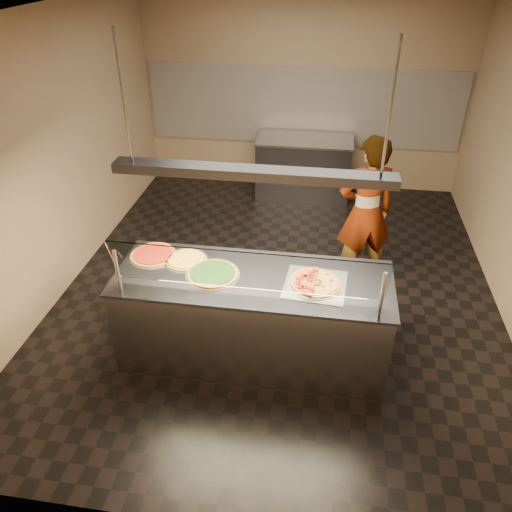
# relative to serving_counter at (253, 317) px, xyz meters

# --- Properties ---
(ground) EXTENTS (5.00, 6.00, 0.02)m
(ground) POSITION_rel_serving_counter_xyz_m (0.13, 1.21, -0.48)
(ground) COLOR black
(ground) RESTS_ON ground
(ceiling) EXTENTS (5.00, 6.00, 0.02)m
(ceiling) POSITION_rel_serving_counter_xyz_m (0.13, 1.21, 2.54)
(ceiling) COLOR silver
(ceiling) RESTS_ON wall_back
(wall_back) EXTENTS (5.00, 0.02, 3.00)m
(wall_back) POSITION_rel_serving_counter_xyz_m (0.13, 4.22, 1.03)
(wall_back) COLOR #987E62
(wall_back) RESTS_ON ground
(wall_front) EXTENTS (5.00, 0.02, 3.00)m
(wall_front) POSITION_rel_serving_counter_xyz_m (0.13, -1.80, 1.03)
(wall_front) COLOR #987E62
(wall_front) RESTS_ON ground
(wall_left) EXTENTS (0.02, 6.00, 3.00)m
(wall_left) POSITION_rel_serving_counter_xyz_m (-2.38, 1.21, 1.03)
(wall_left) COLOR #987E62
(wall_left) RESTS_ON ground
(tile_band) EXTENTS (4.90, 0.02, 1.20)m
(tile_band) POSITION_rel_serving_counter_xyz_m (0.13, 4.19, 0.83)
(tile_band) COLOR silver
(tile_band) RESTS_ON wall_back
(serving_counter) EXTENTS (2.54, 0.94, 0.93)m
(serving_counter) POSITION_rel_serving_counter_xyz_m (0.00, 0.00, 0.00)
(serving_counter) COLOR #B7B7BC
(serving_counter) RESTS_ON ground
(sneeze_guard) EXTENTS (2.30, 0.18, 0.54)m
(sneeze_guard) POSITION_rel_serving_counter_xyz_m (0.00, -0.34, 0.76)
(sneeze_guard) COLOR #B7B7BC
(sneeze_guard) RESTS_ON serving_counter
(perforated_tray) EXTENTS (0.57, 0.57, 0.01)m
(perforated_tray) POSITION_rel_serving_counter_xyz_m (0.56, -0.03, 0.47)
(perforated_tray) COLOR silver
(perforated_tray) RESTS_ON serving_counter
(half_pizza_pepperoni) EXTENTS (0.25, 0.46, 0.05)m
(half_pizza_pepperoni) POSITION_rel_serving_counter_xyz_m (0.46, -0.03, 0.50)
(half_pizza_pepperoni) COLOR brown
(half_pizza_pepperoni) RESTS_ON perforated_tray
(half_pizza_sausage) EXTENTS (0.25, 0.46, 0.04)m
(half_pizza_sausage) POSITION_rel_serving_counter_xyz_m (0.67, -0.03, 0.49)
(half_pizza_sausage) COLOR brown
(half_pizza_sausage) RESTS_ON perforated_tray
(pizza_spinach) EXTENTS (0.50, 0.50, 0.03)m
(pizza_spinach) POSITION_rel_serving_counter_xyz_m (-0.37, -0.01, 0.48)
(pizza_spinach) COLOR silver
(pizza_spinach) RESTS_ON serving_counter
(pizza_cheese) EXTENTS (0.42, 0.42, 0.03)m
(pizza_cheese) POSITION_rel_serving_counter_xyz_m (-0.67, 0.18, 0.48)
(pizza_cheese) COLOR silver
(pizza_cheese) RESTS_ON serving_counter
(pizza_tomato) EXTENTS (0.46, 0.46, 0.03)m
(pizza_tomato) POSITION_rel_serving_counter_xyz_m (-1.01, 0.21, 0.48)
(pizza_tomato) COLOR silver
(pizza_tomato) RESTS_ON serving_counter
(pizza_spatula) EXTENTS (0.27, 0.19, 0.02)m
(pizza_spatula) POSITION_rel_serving_counter_xyz_m (-0.69, 0.12, 0.49)
(pizza_spatula) COLOR #B7B7BC
(pizza_spatula) RESTS_ON pizza_spinach
(prep_table) EXTENTS (1.48, 0.74, 0.93)m
(prep_table) POSITION_rel_serving_counter_xyz_m (0.22, 3.76, 0.00)
(prep_table) COLOR #3C3C42
(prep_table) RESTS_ON ground
(worker) EXTENTS (0.76, 0.62, 1.81)m
(worker) POSITION_rel_serving_counter_xyz_m (1.06, 1.49, 0.44)
(worker) COLOR black
(worker) RESTS_ON ground
(heat_lamp_housing) EXTENTS (2.30, 0.18, 0.08)m
(heat_lamp_housing) POSITION_rel_serving_counter_xyz_m (0.00, 0.00, 1.48)
(heat_lamp_housing) COLOR #3C3C42
(heat_lamp_housing) RESTS_ON ceiling
(lamp_rod_left) EXTENTS (0.02, 0.02, 1.01)m
(lamp_rod_left) POSITION_rel_serving_counter_xyz_m (-1.00, 0.00, 2.03)
(lamp_rod_left) COLOR #B7B7BC
(lamp_rod_left) RESTS_ON ceiling
(lamp_rod_right) EXTENTS (0.02, 0.02, 1.01)m
(lamp_rod_right) POSITION_rel_serving_counter_xyz_m (1.00, 0.00, 2.03)
(lamp_rod_right) COLOR #B7B7BC
(lamp_rod_right) RESTS_ON ceiling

